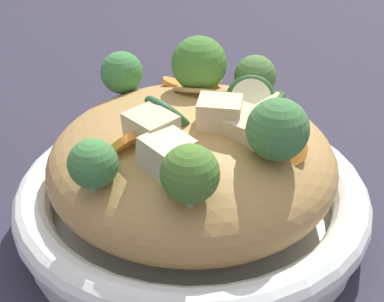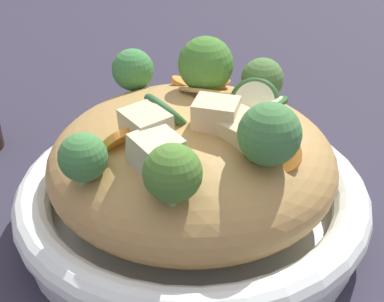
{
  "view_description": "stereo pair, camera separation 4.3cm",
  "coord_description": "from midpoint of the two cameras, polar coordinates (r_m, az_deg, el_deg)",
  "views": [
    {
      "loc": [
        0.27,
        -0.26,
        0.3
      ],
      "look_at": [
        0.0,
        0.0,
        0.07
      ],
      "focal_mm": 50.36,
      "sensor_mm": 36.0,
      "label": 1
    },
    {
      "loc": [
        0.3,
        -0.22,
        0.3
      ],
      "look_at": [
        0.0,
        0.0,
        0.07
      ],
      "focal_mm": 50.36,
      "sensor_mm": 36.0,
      "label": 2
    }
  ],
  "objects": [
    {
      "name": "broccoli_florets",
      "position": [
        0.41,
        -2.47,
        4.94
      ],
      "size": [
        0.23,
        0.22,
        0.07
      ],
      "color": "#8FAE70",
      "rests_on": "serving_bowl"
    },
    {
      "name": "chicken_chunks",
      "position": [
        0.38,
        -3.1,
        1.85
      ],
      "size": [
        0.08,
        0.1,
        0.04
      ],
      "color": "beige",
      "rests_on": "serving_bowl"
    },
    {
      "name": "serving_bowl",
      "position": [
        0.46,
        -2.71,
        -5.22
      ],
      "size": [
        0.3,
        0.3,
        0.05
      ],
      "color": "white",
      "rests_on": "ground_plane"
    },
    {
      "name": "carrot_coins",
      "position": [
        0.42,
        -2.06,
        3.31
      ],
      "size": [
        0.17,
        0.15,
        0.03
      ],
      "color": "orange",
      "rests_on": "serving_bowl"
    },
    {
      "name": "ground_plane",
      "position": [
        0.48,
        -2.64,
        -7.61
      ],
      "size": [
        3.0,
        3.0,
        0.0
      ],
      "primitive_type": "plane",
      "color": "#2D2A38"
    },
    {
      "name": "zucchini_slices",
      "position": [
        0.43,
        0.65,
        4.74
      ],
      "size": [
        0.08,
        0.11,
        0.04
      ],
      "color": "beige",
      "rests_on": "serving_bowl"
    },
    {
      "name": "noodle_heap",
      "position": [
        0.44,
        -2.82,
        -1.11
      ],
      "size": [
        0.23,
        0.23,
        0.1
      ],
      "color": "tan",
      "rests_on": "serving_bowl"
    }
  ]
}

